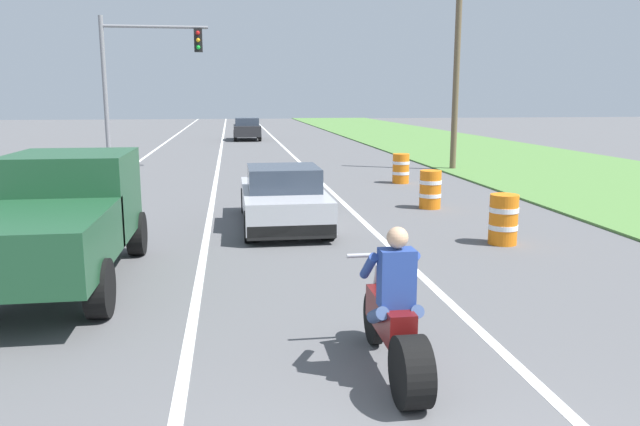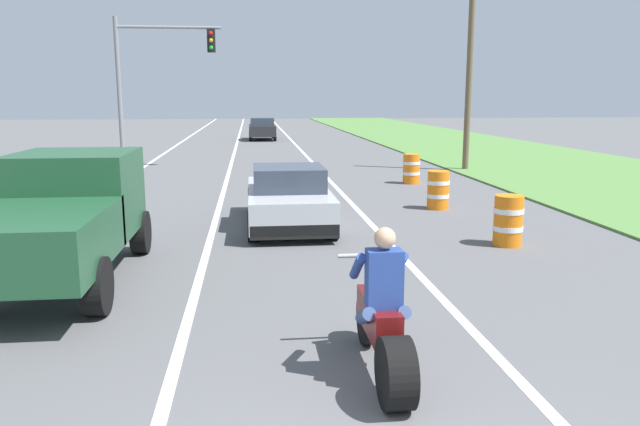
{
  "view_description": "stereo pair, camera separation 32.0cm",
  "coord_description": "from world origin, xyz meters",
  "px_view_note": "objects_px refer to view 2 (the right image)",
  "views": [
    {
      "loc": [
        -1.24,
        -3.1,
        2.9
      ],
      "look_at": [
        0.19,
        6.81,
        1.0
      ],
      "focal_mm": 34.51,
      "sensor_mm": 36.0,
      "label": 1
    },
    {
      "loc": [
        -0.92,
        -3.14,
        2.9
      ],
      "look_at": [
        0.19,
        6.81,
        1.0
      ],
      "focal_mm": 34.51,
      "sensor_mm": 36.0,
      "label": 2
    }
  ],
  "objects_px": {
    "sports_car_silver": "(288,198)",
    "traffic_light_mast_near": "(150,69)",
    "distant_car_far_ahead": "(262,128)",
    "construction_barrel_far": "(411,169)",
    "construction_barrel_mid": "(438,190)",
    "construction_barrel_nearest": "(508,220)",
    "pickup_truck_left_lane_dark_green": "(61,213)",
    "motorcycle_with_rider": "(383,325)"
  },
  "relations": [
    {
      "from": "motorcycle_with_rider",
      "to": "construction_barrel_nearest",
      "type": "xyz_separation_m",
      "value": [
        3.7,
        5.49,
        -0.09
      ]
    },
    {
      "from": "pickup_truck_left_lane_dark_green",
      "to": "traffic_light_mast_near",
      "type": "height_order",
      "value": "traffic_light_mast_near"
    },
    {
      "from": "pickup_truck_left_lane_dark_green",
      "to": "construction_barrel_mid",
      "type": "xyz_separation_m",
      "value": [
        7.8,
        5.63,
        -0.6
      ]
    },
    {
      "from": "sports_car_silver",
      "to": "distant_car_far_ahead",
      "type": "distance_m",
      "value": 28.46
    },
    {
      "from": "sports_car_silver",
      "to": "construction_barrel_far",
      "type": "distance_m",
      "value": 7.86
    },
    {
      "from": "distant_car_far_ahead",
      "to": "construction_barrel_far",
      "type": "bearing_deg",
      "value": -78.24
    },
    {
      "from": "pickup_truck_left_lane_dark_green",
      "to": "construction_barrel_mid",
      "type": "distance_m",
      "value": 9.64
    },
    {
      "from": "traffic_light_mast_near",
      "to": "sports_car_silver",
      "type": "bearing_deg",
      "value": -68.4
    },
    {
      "from": "traffic_light_mast_near",
      "to": "construction_barrel_mid",
      "type": "distance_m",
      "value": 14.02
    },
    {
      "from": "motorcycle_with_rider",
      "to": "construction_barrel_far",
      "type": "height_order",
      "value": "motorcycle_with_rider"
    },
    {
      "from": "sports_car_silver",
      "to": "construction_barrel_mid",
      "type": "xyz_separation_m",
      "value": [
        4.02,
        1.65,
        -0.13
      ]
    },
    {
      "from": "pickup_truck_left_lane_dark_green",
      "to": "construction_barrel_far",
      "type": "xyz_separation_m",
      "value": [
        8.33,
        10.39,
        -0.6
      ]
    },
    {
      "from": "motorcycle_with_rider",
      "to": "pickup_truck_left_lane_dark_green",
      "type": "bearing_deg",
      "value": 137.36
    },
    {
      "from": "pickup_truck_left_lane_dark_green",
      "to": "construction_barrel_nearest",
      "type": "bearing_deg",
      "value": 11.09
    },
    {
      "from": "traffic_light_mast_near",
      "to": "distant_car_far_ahead",
      "type": "bearing_deg",
      "value": 73.99
    },
    {
      "from": "traffic_light_mast_near",
      "to": "distant_car_far_ahead",
      "type": "distance_m",
      "value": 17.4
    },
    {
      "from": "traffic_light_mast_near",
      "to": "construction_barrel_far",
      "type": "distance_m",
      "value": 11.41
    },
    {
      "from": "construction_barrel_nearest",
      "to": "motorcycle_with_rider",
      "type": "bearing_deg",
      "value": -123.92
    },
    {
      "from": "pickup_truck_left_lane_dark_green",
      "to": "construction_barrel_nearest",
      "type": "distance_m",
      "value": 8.14
    },
    {
      "from": "construction_barrel_mid",
      "to": "construction_barrel_nearest",
      "type": "bearing_deg",
      "value": -87.64
    },
    {
      "from": "pickup_truck_left_lane_dark_green",
      "to": "construction_barrel_far",
      "type": "bearing_deg",
      "value": 51.27
    },
    {
      "from": "construction_barrel_nearest",
      "to": "distant_car_far_ahead",
      "type": "bearing_deg",
      "value": 97.79
    },
    {
      "from": "sports_car_silver",
      "to": "construction_barrel_mid",
      "type": "relative_size",
      "value": 4.3
    },
    {
      "from": "motorcycle_with_rider",
      "to": "pickup_truck_left_lane_dark_green",
      "type": "distance_m",
      "value": 5.83
    },
    {
      "from": "construction_barrel_nearest",
      "to": "construction_barrel_far",
      "type": "bearing_deg",
      "value": 87.63
    },
    {
      "from": "pickup_truck_left_lane_dark_green",
      "to": "traffic_light_mast_near",
      "type": "relative_size",
      "value": 0.8
    },
    {
      "from": "sports_car_silver",
      "to": "traffic_light_mast_near",
      "type": "xyz_separation_m",
      "value": [
        -4.76,
        12.02,
        3.34
      ]
    },
    {
      "from": "construction_barrel_nearest",
      "to": "construction_barrel_far",
      "type": "height_order",
      "value": "same"
    },
    {
      "from": "distant_car_far_ahead",
      "to": "construction_barrel_nearest",
      "type": "bearing_deg",
      "value": -82.21
    },
    {
      "from": "construction_barrel_far",
      "to": "distant_car_far_ahead",
      "type": "xyz_separation_m",
      "value": [
        -4.59,
        22.05,
        0.27
      ]
    },
    {
      "from": "construction_barrel_nearest",
      "to": "pickup_truck_left_lane_dark_green",
      "type": "bearing_deg",
      "value": -168.91
    },
    {
      "from": "traffic_light_mast_near",
      "to": "construction_barrel_mid",
      "type": "bearing_deg",
      "value": -49.76
    },
    {
      "from": "motorcycle_with_rider",
      "to": "distant_car_far_ahead",
      "type": "relative_size",
      "value": 0.55
    },
    {
      "from": "pickup_truck_left_lane_dark_green",
      "to": "construction_barrel_nearest",
      "type": "xyz_separation_m",
      "value": [
        7.97,
        1.56,
        -0.6
      ]
    },
    {
      "from": "motorcycle_with_rider",
      "to": "sports_car_silver",
      "type": "distance_m",
      "value": 7.92
    },
    {
      "from": "sports_car_silver",
      "to": "distant_car_far_ahead",
      "type": "height_order",
      "value": "distant_car_far_ahead"
    },
    {
      "from": "motorcycle_with_rider",
      "to": "traffic_light_mast_near",
      "type": "xyz_separation_m",
      "value": [
        -5.25,
        19.93,
        3.38
      ]
    },
    {
      "from": "motorcycle_with_rider",
      "to": "sports_car_silver",
      "type": "height_order",
      "value": "motorcycle_with_rider"
    },
    {
      "from": "pickup_truck_left_lane_dark_green",
      "to": "construction_barrel_far",
      "type": "height_order",
      "value": "pickup_truck_left_lane_dark_green"
    },
    {
      "from": "construction_barrel_nearest",
      "to": "construction_barrel_mid",
      "type": "distance_m",
      "value": 4.07
    },
    {
      "from": "motorcycle_with_rider",
      "to": "sports_car_silver",
      "type": "relative_size",
      "value": 0.51
    },
    {
      "from": "traffic_light_mast_near",
      "to": "motorcycle_with_rider",
      "type": "bearing_deg",
      "value": -75.25
    }
  ]
}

